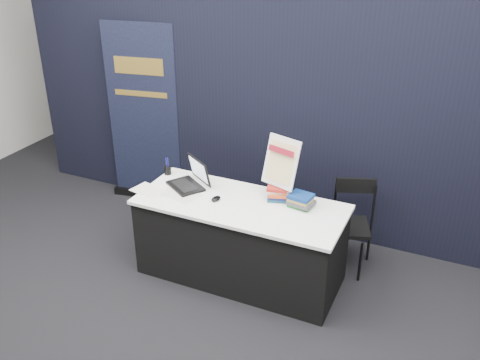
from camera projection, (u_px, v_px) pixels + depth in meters
name	position (u px, v px, depth m)	size (l,w,h in m)	color
floor	(213.00, 311.00, 4.44)	(8.00, 8.00, 0.00)	black
wall_back	(351.00, 18.00, 6.91)	(8.00, 0.02, 3.50)	#B7B3AD
drape_partition	(285.00, 115.00, 5.20)	(6.00, 0.08, 2.40)	black
display_table	(240.00, 240.00, 4.72)	(1.80, 0.75, 0.75)	black
laptop	(188.00, 179.00, 4.82)	(0.41, 0.43, 0.25)	black
mouse	(216.00, 199.00, 4.59)	(0.06, 0.10, 0.03)	black
brochure_left	(148.00, 190.00, 4.76)	(0.29, 0.20, 0.00)	white
brochure_mid	(182.00, 194.00, 4.69)	(0.31, 0.22, 0.00)	silver
brochure_right	(178.00, 193.00, 4.71)	(0.28, 0.20, 0.00)	silver
pen_cup	(168.00, 170.00, 5.04)	(0.07, 0.07, 0.08)	black
book_stack_tall	(279.00, 193.00, 4.58)	(0.22, 0.20, 0.13)	#17495A
book_stack_short	(301.00, 201.00, 4.47)	(0.21, 0.17, 0.11)	#217E30
info_sign	(281.00, 163.00, 4.48)	(0.34, 0.21, 0.44)	black
pullup_banner	(144.00, 125.00, 5.85)	(0.85, 0.24, 1.99)	black
stacking_chair	(349.00, 221.00, 4.85)	(0.48, 0.49, 0.83)	black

